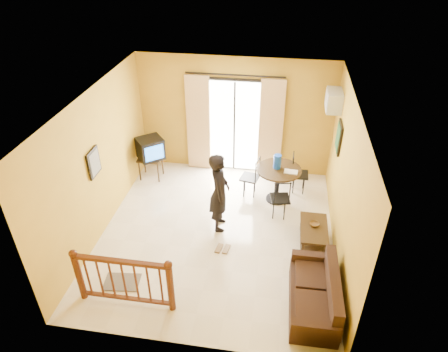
% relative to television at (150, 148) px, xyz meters
% --- Properties ---
extents(ground, '(5.00, 5.00, 0.00)m').
position_rel_television_xyz_m(ground, '(1.87, -1.78, -0.79)').
color(ground, beige).
rests_on(ground, ground).
extents(room_shell, '(5.00, 5.00, 5.00)m').
position_rel_television_xyz_m(room_shell, '(1.87, -1.78, 0.91)').
color(room_shell, white).
rests_on(room_shell, ground).
extents(balcony_door, '(2.25, 0.14, 2.46)m').
position_rel_television_xyz_m(balcony_door, '(1.87, 0.65, 0.39)').
color(balcony_door, black).
rests_on(balcony_door, ground).
extents(tv_table, '(0.54, 0.45, 0.54)m').
position_rel_television_xyz_m(tv_table, '(-0.03, 0.00, -0.32)').
color(tv_table, black).
rests_on(tv_table, ground).
extents(television, '(0.74, 0.73, 0.50)m').
position_rel_television_xyz_m(television, '(0.00, 0.00, 0.00)').
color(television, black).
rests_on(television, tv_table).
extents(picture_left, '(0.05, 0.42, 0.52)m').
position_rel_television_xyz_m(picture_left, '(-0.35, -1.98, 0.76)').
color(picture_left, black).
rests_on(picture_left, room_shell).
extents(dining_table, '(0.96, 0.96, 0.80)m').
position_rel_television_xyz_m(dining_table, '(2.98, -0.45, -0.16)').
color(dining_table, black).
rests_on(dining_table, ground).
extents(water_jug, '(0.17, 0.17, 0.31)m').
position_rel_television_xyz_m(water_jug, '(2.93, -0.41, 0.16)').
color(water_jug, blue).
rests_on(water_jug, dining_table).
extents(serving_tray, '(0.30, 0.21, 0.02)m').
position_rel_television_xyz_m(serving_tray, '(3.23, -0.55, 0.02)').
color(serving_tray, beige).
rests_on(serving_tray, dining_table).
extents(dining_chairs, '(1.53, 1.42, 0.95)m').
position_rel_television_xyz_m(dining_chairs, '(2.95, -0.48, -0.79)').
color(dining_chairs, black).
rests_on(dining_chairs, ground).
extents(air_conditioner, '(0.31, 0.60, 0.40)m').
position_rel_television_xyz_m(air_conditioner, '(3.96, 0.17, 1.36)').
color(air_conditioner, silver).
rests_on(air_conditioner, room_shell).
extents(botanical_print, '(0.05, 0.50, 0.60)m').
position_rel_television_xyz_m(botanical_print, '(4.08, -0.48, 0.86)').
color(botanical_print, black).
rests_on(botanical_print, room_shell).
extents(coffee_table, '(0.51, 0.91, 0.40)m').
position_rel_television_xyz_m(coffee_table, '(3.72, -1.79, -0.52)').
color(coffee_table, black).
rests_on(coffee_table, ground).
extents(bowl, '(0.24, 0.24, 0.06)m').
position_rel_television_xyz_m(bowl, '(3.72, -1.73, -0.36)').
color(bowl, brown).
rests_on(bowl, coffee_table).
extents(sofa, '(0.74, 1.55, 0.74)m').
position_rel_television_xyz_m(sofa, '(3.72, -3.32, -0.52)').
color(sofa, black).
rests_on(sofa, ground).
extents(standing_person, '(0.47, 0.65, 1.66)m').
position_rel_television_xyz_m(standing_person, '(1.88, -1.55, 0.04)').
color(standing_person, black).
rests_on(standing_person, ground).
extents(stair_balustrade, '(1.63, 0.13, 1.04)m').
position_rel_television_xyz_m(stair_balustrade, '(0.72, -3.68, -0.23)').
color(stair_balustrade, '#471E0F').
rests_on(stair_balustrade, ground).
extents(doormat, '(0.64, 0.46, 0.02)m').
position_rel_television_xyz_m(doormat, '(0.47, -3.29, -0.78)').
color(doormat, '#574F46').
rests_on(doormat, ground).
extents(sandals, '(0.28, 0.26, 0.03)m').
position_rel_television_xyz_m(sandals, '(2.05, -2.21, -0.78)').
color(sandals, brown).
rests_on(sandals, ground).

